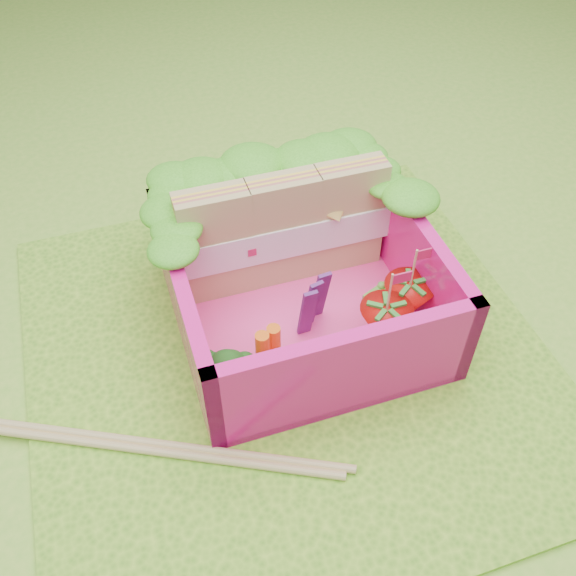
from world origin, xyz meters
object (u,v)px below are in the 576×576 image
Objects in this scene: bento_box at (302,281)px; strawberry_right at (407,301)px; sandwich_stack at (284,230)px; chopsticks at (118,442)px; strawberry_left at (384,326)px; broccoli at (223,364)px.

bento_box is 2.59× the size of strawberry_right.
sandwich_stack reaches higher than chopsticks.
strawberry_left is at bearing -147.85° from strawberry_right.
sandwich_stack is 0.75m from strawberry_right.
sandwich_stack is 1.36m from chopsticks.
strawberry_right is 1.58m from chopsticks.
bento_box is at bearing 133.17° from strawberry_left.
strawberry_left is 0.21m from strawberry_right.
strawberry_right reaches higher than bento_box.
strawberry_right is (0.50, -0.23, -0.09)m from bento_box.
strawberry_left is at bearing -46.83° from bento_box.
strawberry_right is (0.50, -0.53, -0.19)m from sandwich_stack.
strawberry_left is 1.00× the size of strawberry_right.
chopsticks is at bearing -174.37° from strawberry_left.
chopsticks is (-1.06, -0.77, -0.35)m from sandwich_stack.
strawberry_left is 0.25× the size of chopsticks.
sandwich_stack is at bearing 36.21° from chopsticks.
bento_box is at bearing 34.34° from broccoli.
sandwich_stack is (0.00, 0.30, 0.10)m from bento_box.
sandwich_stack is 2.38× the size of strawberry_left.
broccoli is at bearing -179.57° from strawberry_left.
bento_box is 1.18m from chopsticks.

